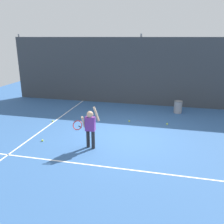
{
  "coord_description": "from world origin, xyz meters",
  "views": [
    {
      "loc": [
        1.45,
        -7.79,
        3.35
      ],
      "look_at": [
        -0.41,
        0.01,
        0.85
      ],
      "focal_mm": 38.81,
      "sensor_mm": 36.0,
      "label": 1
    }
  ],
  "objects": [
    {
      "name": "tennis_ball_3",
      "position": [
        1.49,
        1.52,
        0.03
      ],
      "size": [
        0.07,
        0.07,
        0.07
      ],
      "primitive_type": "sphere",
      "color": "#CCE033",
      "rests_on": "ground"
    },
    {
      "name": "tennis_ball_1",
      "position": [
        -2.54,
        -1.09,
        0.03
      ],
      "size": [
        0.07,
        0.07,
        0.07
      ],
      "primitive_type": "sphere",
      "color": "#CCE033",
      "rests_on": "ground"
    },
    {
      "name": "tennis_ball_2",
      "position": [
        -0.03,
        1.51,
        0.03
      ],
      "size": [
        0.07,
        0.07,
        0.07
      ],
      "primitive_type": "sphere",
      "color": "#CCE033",
      "rests_on": "ground"
    },
    {
      "name": "fence_post_1",
      "position": [
        0.0,
        4.39,
        1.74
      ],
      "size": [
        0.09,
        0.09,
        3.49
      ],
      "primitive_type": "cylinder",
      "color": "slate",
      "rests_on": "ground"
    },
    {
      "name": "ground_plane",
      "position": [
        0.0,
        0.0,
        0.0
      ],
      "size": [
        20.0,
        20.0,
        0.0
      ],
      "primitive_type": "plane",
      "color": "#335B93"
    },
    {
      "name": "tennis_player",
      "position": [
        -0.82,
        -1.19,
        0.73
      ],
      "size": [
        0.69,
        0.6,
        1.35
      ],
      "rotation": [
        0.0,
        0.0,
        0.05
      ],
      "color": "#232326",
      "rests_on": "ground"
    },
    {
      "name": "fence_post_0",
      "position": [
        -6.64,
        4.39,
        1.74
      ],
      "size": [
        0.09,
        0.09,
        3.49
      ],
      "primitive_type": "cylinder",
      "color": "slate",
      "rests_on": "ground"
    },
    {
      "name": "court_line_sideline",
      "position": [
        -3.05,
        1.0,
        0.0
      ],
      "size": [
        0.05,
        9.0,
        0.0
      ],
      "primitive_type": "cube",
      "color": "white",
      "rests_on": "ground"
    },
    {
      "name": "ball_hopper",
      "position": [
        1.93,
        3.25,
        0.29
      ],
      "size": [
        0.38,
        0.38,
        0.56
      ],
      "color": "gray",
      "rests_on": "ground"
    },
    {
      "name": "tennis_ball_0",
      "position": [
        -3.11,
        0.8,
        0.03
      ],
      "size": [
        0.07,
        0.07,
        0.07
      ],
      "primitive_type": "sphere",
      "color": "#CCE033",
      "rests_on": "ground"
    },
    {
      "name": "court_line_baseline",
      "position": [
        0.0,
        -2.21,
        0.0
      ],
      "size": [
        9.0,
        0.05,
        0.0
      ],
      "primitive_type": "cube",
      "color": "white",
      "rests_on": "ground"
    },
    {
      "name": "back_fence_windscreen",
      "position": [
        0.0,
        4.33,
        1.67
      ],
      "size": [
        13.59,
        0.08,
        3.34
      ],
      "primitive_type": "cube",
      "color": "#383D42",
      "rests_on": "ground"
    }
  ]
}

